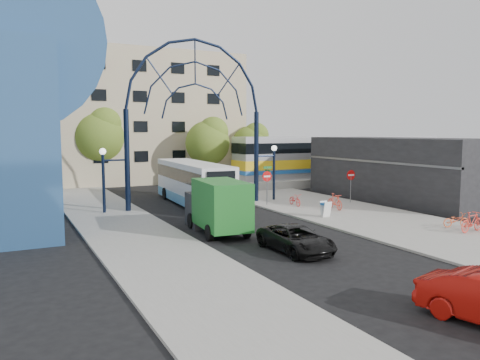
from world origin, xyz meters
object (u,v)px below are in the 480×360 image
bike_near_b (335,201)px  tree_north_b (100,134)px  green_truck (217,206)px  train_car (343,156)px  do_not_enter_sign (351,178)px  bike_near_a (295,200)px  black_suv (296,239)px  tree_north_a (209,140)px  tree_north_c (252,143)px  bike_far_a (456,220)px  gateway_arch (195,89)px  street_name_sign (268,177)px  bike_far_b (472,222)px  sandwich_board (326,207)px  stop_sign (267,179)px  city_bus (193,183)px

bike_near_b → tree_north_b: bearing=124.9°
green_truck → train_car: bearing=42.3°
do_not_enter_sign → bike_near_a: (-4.59, 0.68, -1.43)m
train_car → green_truck: 27.76m
train_car → black_suv: (-20.69, -22.08, -2.29)m
do_not_enter_sign → bike_near_a: do_not_enter_sign is taller
tree_north_a → tree_north_c: bearing=18.4°
train_car → tree_north_a: 14.52m
train_car → black_suv: size_ratio=5.74×
bike_near_a → bike_far_a: 11.30m
tree_north_a → bike_far_a: 26.52m
gateway_arch → street_name_sign: bearing=-15.1°
street_name_sign → gateway_arch: bearing=164.9°
tree_north_a → tree_north_c: (6.00, 2.00, -0.33)m
tree_north_c → bike_far_b: 29.47m
sandwich_board → do_not_enter_sign: bearing=36.7°
stop_sign → bike_far_a: 13.21m
train_car → tree_north_c: tree_north_c is taller
train_car → bike_near_b: size_ratio=13.72×
tree_north_b → bike_near_a: 22.33m
do_not_enter_sign → tree_north_c: 18.11m
sandwich_board → bike_near_b: bearing=40.8°
tree_north_a → bike_near_b: 18.44m
tree_north_a → bike_far_a: bearing=-81.0°
street_name_sign → tree_north_c: (6.92, 15.33, 2.15)m
sandwich_board → train_car: (14.40, 16.02, 2.16)m
stop_sign → do_not_enter_sign: size_ratio=1.01×
do_not_enter_sign → street_name_sign: bearing=155.8°
bike_near_a → black_suv: bearing=-117.5°
tree_north_c → bike_far_a: tree_north_c is taller
tree_north_c → bike_near_a: size_ratio=3.97×
sandwich_board → tree_north_b: (-9.48, 23.95, 4.52)m
gateway_arch → tree_north_c: (12.12, 13.93, -4.28)m
street_name_sign → bike_far_a: bearing=-68.2°
bike_near_b → bike_far_a: 8.28m
do_not_enter_sign → train_car: train_car is taller
city_bus → bike_far_a: bearing=-53.1°
bike_near_b → bike_far_b: bearing=-71.8°
sandwich_board → train_car: bearing=48.1°
bike_near_a → bike_far_a: size_ratio=1.05×
do_not_enter_sign → tree_north_a: size_ratio=0.35×
gateway_arch → stop_sign: bearing=-22.6°
tree_north_c → gateway_arch: bearing=-131.0°
sandwich_board → tree_north_c: bearing=73.5°
bike_near_b → bike_far_b: bike_far_b is taller
bike_near_b → green_truck: bearing=-159.1°
city_bus → bike_near_b: city_bus is taller
street_name_sign → black_suv: 14.06m
stop_sign → sandwich_board: (0.80, -6.02, -1.25)m
sandwich_board → city_bus: size_ratio=0.08×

